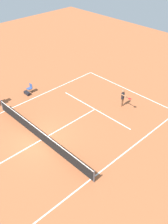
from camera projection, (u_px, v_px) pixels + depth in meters
name	position (u px, v px, depth m)	size (l,w,h in m)	color
ground_plane	(41.00, 140.00, 20.97)	(60.00, 60.00, 0.00)	#B76038
court_lines	(41.00, 140.00, 20.97)	(11.22, 22.54, 0.01)	white
tennis_net	(41.00, 135.00, 20.69)	(11.82, 0.10, 1.07)	#4C4C51
player_serving	(123.00, 97.00, 24.26)	(1.28, 0.63, 1.75)	#9E704C
tennis_ball	(101.00, 111.00, 24.21)	(0.07, 0.07, 0.07)	#CCE033
courtside_chair_mid	(30.00, 88.00, 26.65)	(0.44, 0.46, 0.95)	#262626
equipment_bag	(27.00, 93.00, 26.55)	(0.76, 0.32, 0.30)	black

